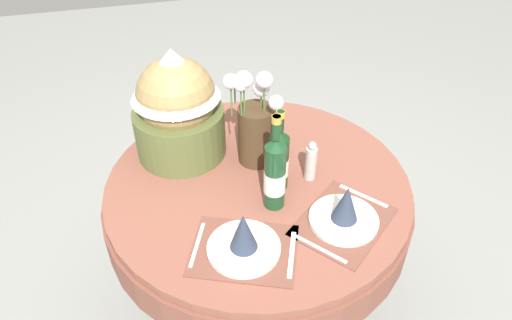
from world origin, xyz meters
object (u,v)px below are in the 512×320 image
Objects in this scene: flower_vase at (255,124)px; wine_bottle_centre at (279,159)px; pepper_mill at (311,162)px; gift_tub_back_left at (177,102)px; dining_table at (258,205)px; place_setting_left at (244,241)px; wine_bottle_left at (275,173)px; place_setting_right at (345,212)px.

wine_bottle_centre is (0.05, -0.17, -0.05)m from flower_vase.
pepper_mill is at bearing -41.91° from flower_vase.
dining_table is at bearing -45.47° from gift_tub_back_left.
place_setting_left is (-0.13, -0.32, 0.17)m from dining_table.
flower_vase reaches higher than place_setting_left.
wine_bottle_left is 0.49m from gift_tub_back_left.
place_setting_right is at bearing -55.18° from wine_bottle_centre.
place_setting_right is at bearing 6.08° from place_setting_left.
place_setting_left is 1.09× the size of wine_bottle_left.
place_setting_right is (0.23, -0.28, 0.17)m from dining_table.
wine_bottle_left is at bearing 50.14° from place_setting_left.
gift_tub_back_left is (-0.12, 0.57, 0.19)m from place_setting_left.
place_setting_right is at bearing -62.71° from flower_vase.
place_setting_left is at bearing -173.92° from place_setting_right.
flower_vase is at bearing 104.85° from wine_bottle_centre.
place_setting_left is at bearing -125.39° from wine_bottle_centre.
wine_bottle_centre is (0.20, 0.28, 0.08)m from place_setting_left.
dining_table is 0.40m from place_setting_right.
place_setting_left is 0.36m from place_setting_right.
wine_bottle_centre is at bearing -32.27° from dining_table.
gift_tub_back_left is at bearing 136.90° from wine_bottle_centre.
wine_bottle_centre is at bearing -43.10° from gift_tub_back_left.
wine_bottle_left is at bearing -79.52° from dining_table.
dining_table is at bearing -99.74° from flower_vase.
place_setting_left is 0.62m from gift_tub_back_left.
flower_vase is at bearing 80.26° from dining_table.
wine_bottle_left reaches higher than place_setting_left.
gift_tub_back_left reaches higher than pepper_mill.
wine_bottle_left reaches higher than pepper_mill.
place_setting_right is 1.29× the size of wine_bottle_centre.
wine_bottle_left is at bearing -54.64° from gift_tub_back_left.
gift_tub_back_left is at bearing 125.36° from wine_bottle_left.
place_setting_left is 0.26m from wine_bottle_left.
place_setting_left is 0.97× the size of place_setting_right.
pepper_mill is at bearing 41.60° from place_setting_left.
gift_tub_back_left is (-0.25, 0.26, 0.36)m from dining_table.
dining_table is 3.12× the size of wine_bottle_left.
gift_tub_back_left reaches higher than wine_bottle_left.
place_setting_right is 0.27m from wine_bottle_left.
place_setting_right is 2.53× the size of pepper_mill.
dining_table is 0.38m from place_setting_left.
wine_bottle_left is (0.02, -0.13, 0.27)m from dining_table.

